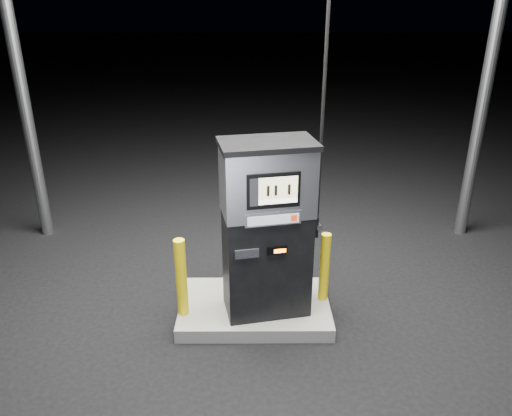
{
  "coord_description": "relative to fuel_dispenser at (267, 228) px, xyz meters",
  "views": [
    {
      "loc": [
        -0.01,
        -4.52,
        3.23
      ],
      "look_at": [
        0.01,
        0.0,
        1.26
      ],
      "focal_mm": 35.0,
      "sensor_mm": 36.0,
      "label": 1
    }
  ],
  "objects": [
    {
      "name": "fuel_dispenser",
      "position": [
        0.0,
        0.0,
        0.0
      ],
      "size": [
        1.05,
        0.7,
        3.77
      ],
      "rotation": [
        0.0,
        0.0,
        0.2
      ],
      "color": "black",
      "rests_on": "pump_island"
    },
    {
      "name": "ground",
      "position": [
        -0.12,
        0.1,
        -1.08
      ],
      "size": [
        80.0,
        80.0,
        0.0
      ],
      "primitive_type": "plane",
      "color": "black",
      "rests_on": "ground"
    },
    {
      "name": "pump_island",
      "position": [
        -0.12,
        0.1,
        -1.01
      ],
      "size": [
        1.6,
        1.0,
        0.15
      ],
      "primitive_type": "cube",
      "color": "slate",
      "rests_on": "ground"
    },
    {
      "name": "bollard_right",
      "position": [
        0.62,
        0.17,
        -0.54
      ],
      "size": [
        0.12,
        0.12,
        0.78
      ],
      "primitive_type": "cylinder",
      "rotation": [
        0.0,
        0.0,
        -0.16
      ],
      "color": "yellow",
      "rests_on": "pump_island"
    },
    {
      "name": "bollard_left",
      "position": [
        -0.86,
        -0.09,
        -0.51
      ],
      "size": [
        0.13,
        0.13,
        0.85
      ],
      "primitive_type": "cylinder",
      "rotation": [
        0.0,
        0.0,
        0.19
      ],
      "color": "yellow",
      "rests_on": "pump_island"
    }
  ]
}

